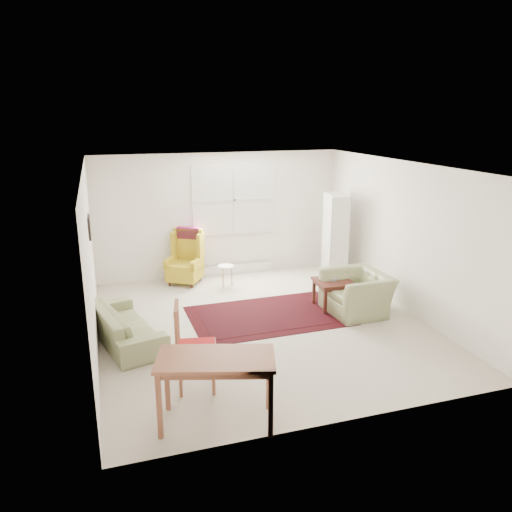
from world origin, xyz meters
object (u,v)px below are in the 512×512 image
object	(u,v)px
desk_chair	(196,347)
sofa	(125,318)
stool	(226,276)
cabinet	(335,238)
coffee_table	(333,294)
desk	(216,390)
wingback_chair	(184,257)
armchair	(357,289)

from	to	relation	value
desk_chair	sofa	bearing A→B (deg)	36.03
stool	cabinet	size ratio (longest dim) A/B	0.24
coffee_table	cabinet	size ratio (longest dim) A/B	0.35
desk_chair	desk	bearing A→B (deg)	-164.41
wingback_chair	sofa	bearing A→B (deg)	-87.22
stool	desk_chair	size ratio (longest dim) A/B	0.38
sofa	coffee_table	world-z (taller)	sofa
armchair	stool	xyz separation A→B (m)	(-1.76, 1.95, -0.20)
sofa	desk	distance (m)	2.51
coffee_table	desk	world-z (taller)	desk
desk	desk_chair	xyz separation A→B (m)	(-0.06, 0.78, 0.16)
cabinet	desk	size ratio (longest dim) A/B	1.39
stool	cabinet	distance (m)	2.30
armchair	stool	distance (m)	2.63
sofa	stool	world-z (taller)	sofa
stool	desk_chair	xyz separation A→B (m)	(-1.26, -3.52, 0.34)
sofa	wingback_chair	distance (m)	2.66
armchair	cabinet	xyz separation A→B (m)	(0.43, 1.70, 0.45)
desk	sofa	bearing A→B (deg)	108.92
cabinet	desk_chair	size ratio (longest dim) A/B	1.58
wingback_chair	cabinet	size ratio (longest dim) A/B	0.62
armchair	sofa	bearing A→B (deg)	-93.10
desk_chair	stool	bearing A→B (deg)	-8.79
sofa	cabinet	bearing A→B (deg)	-82.30
cabinet	armchair	bearing A→B (deg)	-92.83
wingback_chair	desk_chair	xyz separation A→B (m)	(-0.53, -3.92, 0.01)
sofa	wingback_chair	bearing A→B (deg)	-42.78
wingback_chair	desk_chair	bearing A→B (deg)	-66.06
stool	sofa	bearing A→B (deg)	-136.35
armchair	desk_chair	distance (m)	3.41
armchair	desk	distance (m)	3.78
stool	desk_chair	bearing A→B (deg)	-109.70
wingback_chair	coffee_table	world-z (taller)	wingback_chair
armchair	cabinet	distance (m)	1.81
desk	cabinet	bearing A→B (deg)	50.09
desk	coffee_table	bearing A→B (deg)	44.83
sofa	coffee_table	size ratio (longest dim) A/B	2.98
wingback_chair	cabinet	xyz separation A→B (m)	(2.92, -0.65, 0.33)
wingback_chair	cabinet	bearing A→B (deg)	18.98
coffee_table	desk_chair	world-z (taller)	desk_chair
stool	cabinet	world-z (taller)	cabinet
wingback_chair	desk	bearing A→B (deg)	-64.05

